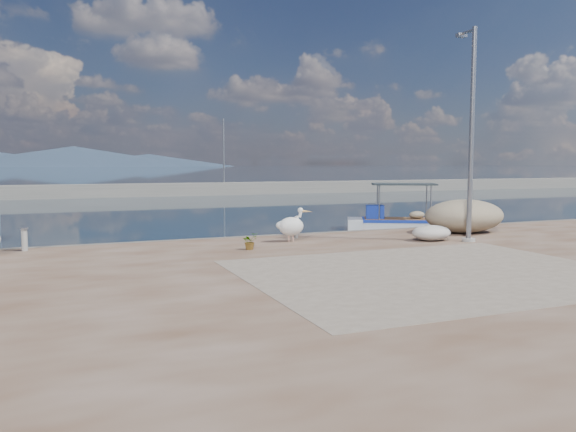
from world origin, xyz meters
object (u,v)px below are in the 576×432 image
at_px(pelican, 292,226).
at_px(bollard_near, 295,228).
at_px(boat_right, 402,225).
at_px(lamp_post, 471,142).

bearing_deg(pelican, bollard_near, 73.81).
xyz_separation_m(boat_right, pelican, (-7.75, -5.13, 0.84)).
bearing_deg(lamp_post, bollard_near, 149.92).
bearing_deg(pelican, boat_right, 48.19).
height_order(pelican, bollard_near, pelican).
xyz_separation_m(boat_right, bollard_near, (-7.28, -4.33, 0.67)).
distance_m(pelican, bollard_near, 0.94).
height_order(lamp_post, bollard_near, lamp_post).
relative_size(boat_right, bollard_near, 8.01).
distance_m(lamp_post, bollard_near, 6.52).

